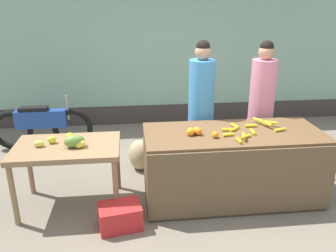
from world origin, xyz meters
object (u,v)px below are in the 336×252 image
Objects in this scene: vendor_woman_blue_shirt at (201,109)px; vendor_woman_pink_shirt at (261,107)px; produce_sack at (140,155)px; parked_motorcycle at (42,125)px; produce_crate at (120,216)px.

vendor_woman_blue_shirt reaches higher than vendor_woman_pink_shirt.
vendor_woman_blue_shirt is at bearing -9.50° from produce_sack.
vendor_woman_blue_shirt reaches higher than parked_motorcycle.
vendor_woman_pink_shirt is 1.82m from produce_sack.
produce_sack is (-1.68, 0.10, -0.69)m from vendor_woman_pink_shirt.
vendor_woman_pink_shirt is at bearing -3.51° from produce_sack.
produce_sack is at bearing 78.68° from produce_crate.
vendor_woman_blue_shirt is at bearing -24.45° from parked_motorcycle.
vendor_woman_blue_shirt is 4.12× the size of produce_sack.
vendor_woman_blue_shirt is 1.01× the size of vendor_woman_pink_shirt.
vendor_woman_blue_shirt reaches higher than produce_sack.
parked_motorcycle is 2.61m from produce_crate.
parked_motorcycle is at bearing 155.55° from vendor_woman_blue_shirt.
parked_motorcycle is 1.82m from produce_sack.
vendor_woman_blue_shirt is 4.15× the size of produce_crate.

